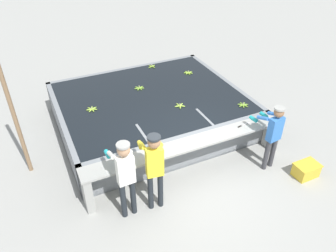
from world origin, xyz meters
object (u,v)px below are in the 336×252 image
worker_2 (273,132)px  crate (306,170)px  banana_bunch_floating_4 (188,73)px  knife_0 (242,125)px  worker_0 (125,173)px  support_post_left (13,111)px  banana_bunch_floating_0 (152,66)px  banana_bunch_floating_2 (243,105)px  worker_1 (154,165)px  banana_bunch_floating_3 (180,106)px  banana_bunch_floating_5 (92,109)px  banana_bunch_floating_1 (139,88)px

worker_2 → crate: bearing=-47.4°
banana_bunch_floating_4 → knife_0: banana_bunch_floating_4 is taller
worker_0 → support_post_left: (-1.62, 2.15, 0.53)m
banana_bunch_floating_0 → banana_bunch_floating_2: 3.31m
worker_1 → banana_bunch_floating_3: size_ratio=6.36×
banana_bunch_floating_0 → knife_0: bearing=-80.9°
banana_bunch_floating_4 → worker_2: bearing=-86.9°
worker_0 → knife_0: size_ratio=4.98×
worker_1 → banana_bunch_floating_0: bearing=67.7°
knife_0 → crate: size_ratio=0.64×
worker_1 → banana_bunch_floating_5: (-0.50, 2.73, -0.18)m
worker_2 → knife_0: (-0.39, 0.59, -0.08)m
banana_bunch_floating_0 → banana_bunch_floating_5: bearing=-144.0°
knife_0 → banana_bunch_floating_1: bearing=118.7°
worker_1 → banana_bunch_floating_4: worker_1 is taller
banana_bunch_floating_2 → support_post_left: bearing=170.3°
worker_0 → banana_bunch_floating_4: (3.17, 3.50, -0.17)m
banana_bunch_floating_2 → crate: 2.13m
worker_0 → worker_1: bearing=-4.4°
banana_bunch_floating_0 → worker_0: bearing=-118.4°
banana_bunch_floating_0 → support_post_left: 4.62m
banana_bunch_floating_3 → banana_bunch_floating_4: bearing=55.6°
banana_bunch_floating_2 → worker_0: bearing=-160.3°
worker_2 → banana_bunch_floating_0: (-1.00, 4.42, -0.07)m
banana_bunch_floating_0 → knife_0: 3.88m
banana_bunch_floating_1 → knife_0: size_ratio=0.80×
worker_0 → banana_bunch_floating_2: worker_0 is taller
worker_0 → banana_bunch_floating_3: 2.83m
knife_0 → support_post_left: bearing=160.7°
worker_1 → banana_bunch_floating_3: bearing=51.9°
worker_2 → banana_bunch_floating_4: bearing=93.1°
banana_bunch_floating_5 → worker_1: bearing=-79.6°
worker_1 → banana_bunch_floating_2: 3.26m
worker_0 → worker_1: size_ratio=0.99×
support_post_left → banana_bunch_floating_3: bearing=-3.7°
banana_bunch_floating_3 → banana_bunch_floating_4: same height
support_post_left → banana_bunch_floating_4: bearing=15.7°
worker_2 → banana_bunch_floating_3: (-1.28, 1.96, -0.07)m
knife_0 → banana_bunch_floating_2: bearing=52.5°
banana_bunch_floating_3 → banana_bunch_floating_2: bearing=-23.8°
knife_0 → support_post_left: size_ratio=0.11×
worker_1 → knife_0: 2.50m
worker_0 → banana_bunch_floating_3: (2.09, 1.91, -0.17)m
banana_bunch_floating_1 → banana_bunch_floating_3: bearing=-66.1°
worker_0 → banana_bunch_floating_0: 4.97m
support_post_left → banana_bunch_floating_2: bearing=-9.7°
crate → banana_bunch_floating_5: bearing=139.1°
worker_1 → banana_bunch_floating_0: size_ratio=6.43×
banana_bunch_floating_5 → support_post_left: support_post_left is taller
worker_1 → crate: (3.39, -0.64, -0.92)m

